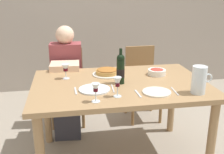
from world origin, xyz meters
The scene contains 17 objects.
dining_table centered at (0.00, 0.00, 0.67)m, with size 1.50×1.00×0.76m.
wine_bottle centered at (0.00, -0.02, 0.89)m, with size 0.07×0.07×0.30m.
water_pitcher centered at (0.55, -0.34, 0.86)m, with size 0.17×0.11×0.22m.
baked_tart centered at (-0.08, 0.25, 0.79)m, with size 0.27×0.27×0.06m.
salad_bowl centered at (0.39, 0.16, 0.79)m, with size 0.17×0.17×0.06m.
wine_glass_left_diner centered at (-0.25, -0.38, 0.86)m, with size 0.06×0.06×0.14m.
wine_glass_right_diner centered at (-0.08, -0.31, 0.87)m, with size 0.06×0.06×0.15m.
wine_glass_centre centered at (-0.46, 0.19, 0.86)m, with size 0.07×0.07×0.14m.
dinner_plate_left_setting centered at (0.23, -0.28, 0.77)m, with size 0.22×0.22×0.01m, color silver.
dinner_plate_right_setting centered at (-0.24, -0.14, 0.77)m, with size 0.25×0.25×0.01m, color silver.
fork_left_setting centered at (0.08, -0.28, 0.76)m, with size 0.16×0.01×0.01m, color silver.
knife_left_setting centered at (0.38, -0.28, 0.76)m, with size 0.18×0.01×0.01m, color silver.
knife_right_setting centered at (-0.09, -0.14, 0.76)m, with size 0.18×0.01×0.01m, color silver.
spoon_right_setting centered at (-0.39, -0.14, 0.76)m, with size 0.16×0.01×0.01m, color silver.
chair_left centered at (-0.45, 0.91, 0.50)m, with size 0.42×0.42×0.87m.
diner_left centered at (-0.46, 0.68, 0.62)m, with size 0.35×0.52×1.16m.
chair_right centered at (0.45, 0.87, 0.50)m, with size 0.41×0.41×0.87m.
Camera 1 is at (-0.45, -2.16, 1.53)m, focal length 43.32 mm.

